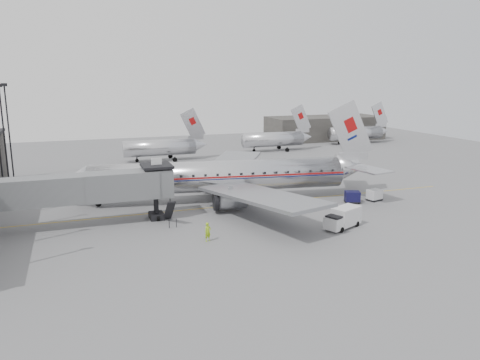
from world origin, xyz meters
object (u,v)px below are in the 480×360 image
object	(u,v)px
airliner	(225,176)
baggage_cart_navy	(352,197)
service_van	(343,218)
baggage_cart_white	(374,195)
ramp_worker	(208,232)

from	to	relation	value
airliner	baggage_cart_navy	world-z (taller)	airliner
airliner	service_van	world-z (taller)	airliner
airliner	baggage_cart_navy	distance (m)	17.01
baggage_cart_navy	baggage_cart_white	xyz separation A→B (m)	(3.43, 0.00, -0.02)
ramp_worker	baggage_cart_white	bearing A→B (deg)	-2.22
airliner	baggage_cart_navy	size ratio (longest dim) A/B	17.64
airliner	ramp_worker	distance (m)	16.24
service_van	baggage_cart_white	xyz separation A→B (m)	(10.25, 8.68, -0.37)
baggage_cart_white	ramp_worker	distance (m)	26.52
baggage_cart_navy	baggage_cart_white	size ratio (longest dim) A/B	1.07
service_van	baggage_cart_navy	world-z (taller)	service_van
airliner	service_van	bearing A→B (deg)	-52.58
airliner	ramp_worker	xyz separation A→B (m)	(-6.56, -14.66, -2.35)
airliner	baggage_cart_navy	xyz separation A→B (m)	(15.36, -6.87, -2.51)
baggage_cart_white	ramp_worker	bearing A→B (deg)	-176.02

